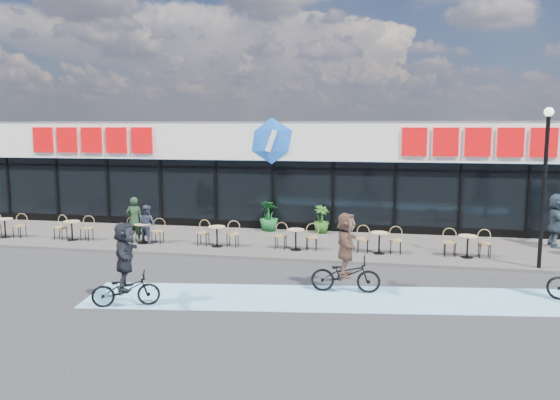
% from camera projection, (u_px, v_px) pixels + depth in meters
% --- Properties ---
extents(ground, '(120.00, 120.00, 0.00)m').
position_uv_depth(ground, '(226.00, 275.00, 16.22)').
color(ground, '#28282B').
rests_on(ground, ground).
extents(sidewalk, '(44.00, 5.00, 0.10)m').
position_uv_depth(sidewalk, '(260.00, 242.00, 20.59)').
color(sidewalk, '#4F4B46').
rests_on(sidewalk, ground).
extents(bike_lane, '(14.17, 4.13, 0.01)m').
position_uv_depth(bike_lane, '(359.00, 299.00, 14.00)').
color(bike_lane, '#79C1E4').
rests_on(bike_lane, ground).
extents(building, '(30.60, 6.57, 4.75)m').
position_uv_depth(building, '(286.00, 170.00, 25.56)').
color(building, black).
rests_on(building, ground).
extents(lamp_post, '(0.28, 0.28, 4.86)m').
position_uv_depth(lamp_post, '(545.00, 173.00, 16.29)').
color(lamp_post, black).
rests_on(lamp_post, sidewalk).
extents(bistro_set_1, '(1.54, 0.62, 0.90)m').
position_uv_depth(bistro_set_1, '(7.00, 225.00, 21.28)').
color(bistro_set_1, tan).
rests_on(bistro_set_1, sidewalk).
extents(bistro_set_2, '(1.54, 0.62, 0.90)m').
position_uv_depth(bistro_set_2, '(73.00, 228.00, 20.74)').
color(bistro_set_2, tan).
rests_on(bistro_set_2, sidewalk).
extents(bistro_set_3, '(1.54, 0.62, 0.90)m').
position_uv_depth(bistro_set_3, '(144.00, 231.00, 20.20)').
color(bistro_set_3, tan).
rests_on(bistro_set_3, sidewalk).
extents(bistro_set_4, '(1.54, 0.62, 0.90)m').
position_uv_depth(bistro_set_4, '(218.00, 234.00, 19.65)').
color(bistro_set_4, tan).
rests_on(bistro_set_4, sidewalk).
extents(bistro_set_5, '(1.54, 0.62, 0.90)m').
position_uv_depth(bistro_set_5, '(296.00, 237.00, 19.11)').
color(bistro_set_5, tan).
rests_on(bistro_set_5, sidewalk).
extents(bistro_set_6, '(1.54, 0.62, 0.90)m').
position_uv_depth(bistro_set_6, '(379.00, 240.00, 18.57)').
color(bistro_set_6, tan).
rests_on(bistro_set_6, sidewalk).
extents(bistro_set_7, '(1.54, 0.62, 0.90)m').
position_uv_depth(bistro_set_7, '(467.00, 243.00, 18.03)').
color(bistro_set_7, tan).
rests_on(bistro_set_7, sidewalk).
extents(potted_plant_left, '(0.77, 0.77, 1.16)m').
position_uv_depth(potted_plant_left, '(267.00, 216.00, 22.69)').
color(potted_plant_left, '#164D1C').
rests_on(potted_plant_left, sidewalk).
extents(potted_plant_mid, '(0.88, 0.88, 1.26)m').
position_uv_depth(potted_plant_mid, '(269.00, 216.00, 22.49)').
color(potted_plant_mid, '#185626').
rests_on(potted_plant_mid, sidewalk).
extents(potted_plant_right, '(0.89, 0.89, 1.12)m').
position_uv_depth(potted_plant_right, '(321.00, 219.00, 22.05)').
color(potted_plant_right, '#245418').
rests_on(potted_plant_right, sidewalk).
extents(patron_left, '(0.68, 0.51, 1.72)m').
position_uv_depth(patron_left, '(135.00, 220.00, 20.18)').
color(patron_left, '#1C331D').
rests_on(patron_left, sidewalk).
extents(patron_right, '(0.86, 0.78, 1.43)m').
position_uv_depth(patron_right, '(147.00, 224.00, 20.17)').
color(patron_right, '#31384D').
rests_on(patron_right, sidewalk).
extents(pedestrian_b, '(0.62, 1.80, 1.92)m').
position_uv_depth(pedestrian_b, '(556.00, 220.00, 19.50)').
color(pedestrian_b, '#2D3C47').
rests_on(pedestrian_b, sidewalk).
extents(cyclist_a, '(1.87, 1.60, 2.15)m').
position_uv_depth(cyclist_a, '(346.00, 258.00, 14.46)').
color(cyclist_a, black).
rests_on(cyclist_a, ground).
extents(cyclist_c, '(1.74, 1.61, 2.11)m').
position_uv_depth(cyclist_c, '(125.00, 269.00, 13.32)').
color(cyclist_c, black).
rests_on(cyclist_c, ground).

